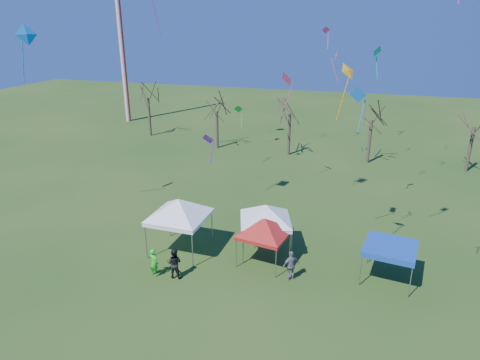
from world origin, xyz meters
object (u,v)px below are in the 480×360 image
at_px(tree_0, 147,84).
at_px(tree_2, 291,97).
at_px(tree_1, 216,98).
at_px(person_grey, 291,265).
at_px(tree_4, 478,110).
at_px(tree_3, 373,104).
at_px(tent_white_mid, 266,208).
at_px(person_dark, 174,263).
at_px(tent_red, 265,222).
at_px(tent_blue, 390,248).
at_px(tent_white_west, 178,203).
at_px(person_green, 154,262).
at_px(radio_mast, 120,31).

bearing_deg(tree_0, tree_2, -9.24).
relative_size(tree_1, person_grey, 4.14).
relative_size(tree_4, person_grey, 4.32).
bearing_deg(tree_3, tent_white_mid, -105.60).
bearing_deg(person_dark, person_grey, -170.49).
distance_m(tree_1, tent_red, 25.50).
relative_size(tree_3, tent_blue, 2.52).
distance_m(tree_2, tree_4, 17.73).
bearing_deg(tent_red, tent_white_west, -177.79).
bearing_deg(tree_3, tree_1, 177.94).
xyz_separation_m(tent_white_mid, person_green, (-5.47, -4.53, -2.19)).
xyz_separation_m(tent_white_west, tent_blue, (12.63, 0.46, -1.35)).
height_order(tent_white_west, tent_blue, tent_white_west).
xyz_separation_m(tree_0, person_green, (15.59, -28.70, -5.63)).
bearing_deg(tree_4, person_grey, -119.00).
distance_m(radio_mast, tree_2, 28.08).
relative_size(tree_0, person_green, 4.91).
height_order(tree_1, tent_red, tree_1).
xyz_separation_m(tent_red, tent_blue, (7.16, 0.25, -0.74)).
xyz_separation_m(tent_white_west, tent_white_mid, (5.20, 1.46, -0.31)).
bearing_deg(tree_1, radio_mast, 151.52).
relative_size(tent_red, tent_blue, 1.21).
xyz_separation_m(tree_4, tent_blue, (-7.71, -21.79, -4.05)).
xyz_separation_m(tent_white_west, person_grey, (7.37, -1.15, -2.45)).
bearing_deg(tent_white_west, person_dark, -71.95).
bearing_deg(tent_white_west, person_green, -95.01).
xyz_separation_m(tent_white_mid, person_dark, (-4.26, -4.35, -2.13)).
distance_m(tree_3, person_grey, 24.28).
relative_size(tent_white_mid, person_dark, 2.22).
height_order(tree_3, person_dark, tree_3).
relative_size(tree_2, tent_red, 2.15).
xyz_separation_m(tree_3, tree_4, (9.32, -0.04, -0.02)).
bearing_deg(tent_blue, radio_mast, 138.28).
bearing_deg(tent_white_west, tree_2, 83.40).
bearing_deg(tree_4, tree_3, 179.74).
height_order(tree_1, person_dark, tree_1).
distance_m(tree_4, tent_red, 26.79).
xyz_separation_m(tree_1, tree_3, (16.80, -0.60, 0.29)).
distance_m(tree_0, tree_4, 36.36).
distance_m(radio_mast, tree_1, 20.72).
relative_size(tree_1, person_green, 4.39).
bearing_deg(person_green, tent_white_west, -74.01).
height_order(tree_2, tent_white_west, tree_2).
height_order(tree_2, person_grey, tree_2).
distance_m(person_green, person_grey, 7.88).
relative_size(tree_2, tree_3, 1.03).
xyz_separation_m(tree_2, tree_4, (17.72, -0.38, -0.23)).
distance_m(tree_0, tent_white_west, 30.30).
bearing_deg(tent_white_mid, radio_mast, 132.51).
distance_m(tree_4, tent_blue, 23.46).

